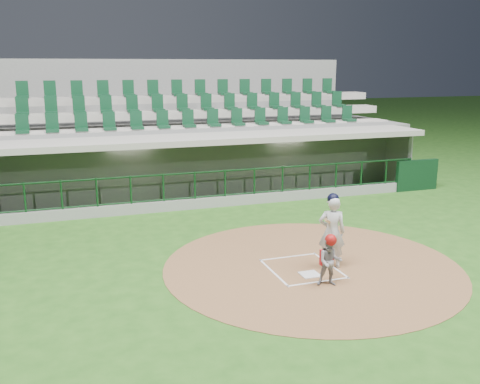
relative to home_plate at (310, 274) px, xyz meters
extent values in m
plane|color=#224F16|center=(0.00, 0.70, -0.02)|extent=(120.00, 120.00, 0.00)
cylinder|color=brown|center=(0.30, 0.50, -0.02)|extent=(7.20, 7.20, 0.01)
cube|color=silver|center=(0.00, 0.00, 0.00)|extent=(0.43, 0.43, 0.02)
cube|color=white|center=(-0.75, 0.40, 0.00)|extent=(0.05, 1.80, 0.01)
cube|color=silver|center=(0.75, 0.40, 0.00)|extent=(0.05, 1.80, 0.01)
cube|color=white|center=(0.00, 1.25, 0.00)|extent=(1.55, 0.05, 0.01)
cube|color=white|center=(0.00, -0.45, 0.00)|extent=(1.55, 0.05, 0.01)
cube|color=slate|center=(0.00, 8.20, -0.57)|extent=(15.00, 3.00, 0.10)
cube|color=slate|center=(0.00, 9.80, 0.83)|extent=(15.00, 0.20, 2.70)
cube|color=#B2AE9E|center=(0.00, 9.68, 1.08)|extent=(13.50, 0.04, 0.90)
cube|color=slate|center=(7.50, 8.20, 0.83)|extent=(0.20, 3.00, 2.70)
cube|color=gray|center=(0.00, 7.95, 2.28)|extent=(15.40, 3.50, 0.20)
cube|color=gray|center=(0.00, 6.65, 0.13)|extent=(15.00, 0.15, 0.40)
cube|color=black|center=(0.00, 6.65, 1.70)|extent=(15.00, 0.01, 0.95)
cube|color=brown|center=(0.00, 9.25, -0.30)|extent=(12.75, 0.40, 0.45)
cube|color=white|center=(-3.00, 8.20, 2.15)|extent=(1.30, 0.35, 0.04)
cube|color=white|center=(3.00, 8.20, 2.15)|extent=(1.30, 0.35, 0.04)
cube|color=black|center=(7.80, 6.60, 0.58)|extent=(1.80, 0.18, 1.20)
imported|color=maroon|center=(-6.01, 8.88, 0.35)|extent=(1.28, 1.00, 1.73)
imported|color=#A61511|center=(-1.36, 9.13, 0.34)|extent=(1.07, 0.57, 1.73)
imported|color=#9D1111|center=(2.63, 8.99, 0.29)|extent=(0.87, 0.65, 1.62)
imported|color=maroon|center=(3.83, 9.19, 0.26)|extent=(1.50, 0.67, 1.56)
cube|color=slate|center=(0.00, 11.45, 1.13)|extent=(17.00, 6.50, 2.50)
cube|color=#AEA79D|center=(0.00, 9.95, 2.28)|extent=(16.60, 0.95, 0.30)
cube|color=gray|center=(0.00, 10.90, 2.83)|extent=(16.60, 0.95, 0.30)
cube|color=gray|center=(0.00, 11.85, 3.38)|extent=(16.60, 0.95, 0.30)
cube|color=slate|center=(0.00, 14.80, 2.50)|extent=(17.00, 0.25, 5.05)
imported|color=silver|center=(0.70, 0.31, 0.86)|extent=(0.75, 0.63, 1.75)
sphere|color=black|center=(0.70, 0.31, 1.68)|extent=(0.28, 0.28, 0.28)
cylinder|color=tan|center=(0.45, 0.06, 1.23)|extent=(0.58, 0.79, 0.39)
imported|color=gray|center=(0.14, -0.68, 0.54)|extent=(0.65, 0.58, 1.10)
sphere|color=#9D1111|center=(0.14, -0.68, 1.04)|extent=(0.26, 0.26, 0.26)
cube|color=#B4131D|center=(0.14, -0.53, 0.60)|extent=(0.32, 0.10, 0.35)
camera|label=1|loc=(-5.28, -10.51, 4.72)|focal=40.00mm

